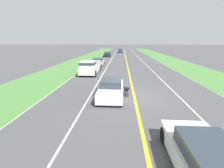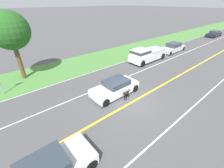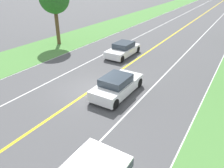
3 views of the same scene
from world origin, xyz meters
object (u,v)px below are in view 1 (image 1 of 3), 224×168
(dog, at_px, (126,90))
(oncoming_car, at_px, (207,161))
(car_trailing_far, at_px, (120,51))
(car_trailing_mid, at_px, (107,54))
(ego_car, at_px, (111,89))
(car_trailing_near, at_px, (98,62))
(pickup_truck, at_px, (90,67))

(dog, relative_size, oncoming_car, 0.29)
(dog, xyz_separation_m, car_trailing_far, (1.07, -48.06, 0.12))
(dog, xyz_separation_m, car_trailing_mid, (4.63, -32.90, 0.07))
(ego_car, relative_size, car_trailing_far, 0.98)
(car_trailing_near, relative_size, car_trailing_far, 1.10)
(pickup_truck, bearing_deg, car_trailing_near, -89.71)
(dog, bearing_deg, ego_car, -10.07)
(oncoming_car, bearing_deg, pickup_truck, 113.65)
(pickup_truck, xyz_separation_m, car_trailing_mid, (0.05, -24.46, -0.33))
(ego_car, xyz_separation_m, oncoming_car, (-3.47, 7.06, -0.02))
(oncoming_car, bearing_deg, car_trailing_far, 93.47)
(dog, height_order, oncoming_car, oncoming_car)
(ego_car, relative_size, car_trailing_mid, 0.90)
(pickup_truck, distance_m, car_trailing_mid, 24.46)
(pickup_truck, relative_size, car_trailing_mid, 1.16)
(car_trailing_near, bearing_deg, car_trailing_mid, -89.95)
(car_trailing_near, relative_size, car_trailing_mid, 1.01)
(ego_car, xyz_separation_m, pickup_truck, (3.40, -8.61, 0.30))
(dog, xyz_separation_m, pickup_truck, (4.58, -8.44, 0.40))
(dog, relative_size, car_trailing_far, 0.28)
(pickup_truck, xyz_separation_m, oncoming_car, (-6.86, 15.67, -0.33))
(car_trailing_far, bearing_deg, car_trailing_near, 83.84)
(car_trailing_near, relative_size, oncoming_car, 1.14)
(dog, bearing_deg, oncoming_car, 89.14)
(oncoming_car, bearing_deg, car_trailing_near, 107.08)
(ego_car, xyz_separation_m, car_trailing_mid, (3.45, -33.07, -0.03))
(car_trailing_mid, distance_m, car_trailing_far, 15.58)
(pickup_truck, distance_m, oncoming_car, 17.11)
(pickup_truck, relative_size, oncoming_car, 1.31)
(ego_car, distance_m, car_trailing_mid, 33.25)
(ego_car, height_order, car_trailing_near, car_trailing_near)
(pickup_truck, bearing_deg, dog, 118.50)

